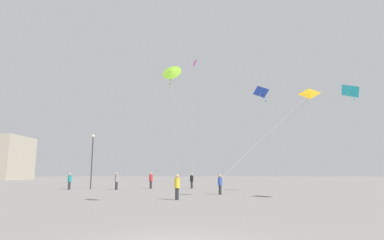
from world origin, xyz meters
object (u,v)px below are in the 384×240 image
(kite_cobalt_delta, at_px, (261,94))
(person_in_black, at_px, (192,180))
(person_in_teal, at_px, (70,180))
(person_in_blue, at_px, (220,183))
(kite_amber_delta, at_px, (308,95))
(person_in_yellow, at_px, (177,186))
(person_in_red, at_px, (151,180))
(kite_lime_diamond, at_px, (172,72))
(lamppost_east, at_px, (92,153))
(kite_magenta_delta, at_px, (194,67))
(kite_cyan_delta, at_px, (348,93))
(person_in_grey, at_px, (117,180))

(kite_cobalt_delta, bearing_deg, person_in_black, 111.77)
(person_in_teal, xyz_separation_m, kite_cobalt_delta, (18.92, -11.28, 6.72))
(person_in_blue, bearing_deg, kite_amber_delta, 93.26)
(person_in_yellow, distance_m, person_in_blue, 6.33)
(person_in_red, distance_m, kite_amber_delta, 19.49)
(person_in_teal, bearing_deg, kite_lime_diamond, 178.37)
(person_in_teal, height_order, person_in_blue, person_in_teal)
(person_in_yellow, distance_m, person_in_red, 15.61)
(lamppost_east, bearing_deg, kite_magenta_delta, -14.84)
(person_in_red, height_order, kite_amber_delta, kite_amber_delta)
(kite_cyan_delta, height_order, kite_cobalt_delta, kite_cobalt_delta)
(person_in_yellow, distance_m, kite_amber_delta, 16.41)
(person_in_blue, bearing_deg, person_in_teal, -125.71)
(person_in_red, bearing_deg, lamppost_east, -134.67)
(person_in_yellow, bearing_deg, person_in_grey, -104.99)
(kite_cyan_delta, bearing_deg, lamppost_east, 147.29)
(person_in_black, xyz_separation_m, kite_cobalt_delta, (5.65, -14.15, 6.75))
(person_in_blue, xyz_separation_m, kite_magenta_delta, (-2.30, 5.53, 12.22))
(person_in_teal, distance_m, person_in_blue, 17.54)
(person_in_black, bearing_deg, person_in_grey, 142.60)
(kite_cyan_delta, height_order, lamppost_east, kite_cyan_delta)
(person_in_black, bearing_deg, kite_lime_diamond, -151.39)
(kite_cyan_delta, bearing_deg, person_in_red, 135.92)
(kite_lime_diamond, bearing_deg, kite_amber_delta, 44.76)
(person_in_blue, distance_m, kite_amber_delta, 12.19)
(person_in_teal, height_order, lamppost_east, lamppost_east)
(person_in_blue, distance_m, kite_magenta_delta, 13.61)
(person_in_blue, xyz_separation_m, kite_amber_delta, (8.69, 2.28, 8.24))
(kite_cobalt_delta, bearing_deg, lamppost_east, 143.29)
(kite_cyan_delta, distance_m, kite_magenta_delta, 16.87)
(kite_amber_delta, distance_m, lamppost_east, 24.26)
(person_in_blue, height_order, kite_lime_diamond, kite_lime_diamond)
(person_in_red, relative_size, person_in_teal, 1.04)
(person_in_yellow, height_order, kite_amber_delta, kite_amber_delta)
(person_in_teal, relative_size, kite_lime_diamond, 0.26)
(person_in_grey, xyz_separation_m, kite_cobalt_delta, (13.64, -10.87, 6.70))
(person_in_blue, xyz_separation_m, kite_cobalt_delta, (2.93, -4.07, 6.79))
(person_in_blue, relative_size, kite_cyan_delta, 0.18)
(person_in_red, xyz_separation_m, person_in_grey, (-3.26, -2.79, -0.01))
(person_in_blue, bearing_deg, kite_magenta_delta, -168.84)
(lamppost_east, bearing_deg, person_in_grey, -28.43)
(person_in_blue, distance_m, kite_cobalt_delta, 8.44)
(person_in_black, relative_size, kite_cobalt_delta, 0.25)
(lamppost_east, bearing_deg, person_in_blue, -31.50)
(kite_cyan_delta, bearing_deg, kite_amber_delta, 89.35)
(person_in_red, bearing_deg, person_in_yellow, -36.96)
(kite_lime_diamond, xyz_separation_m, kite_magenta_delta, (1.00, 15.14, 5.49))
(person_in_teal, distance_m, kite_cyan_delta, 28.58)
(kite_cobalt_delta, distance_m, kite_magenta_delta, 12.21)
(person_in_yellow, height_order, kite_cyan_delta, kite_cyan_delta)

